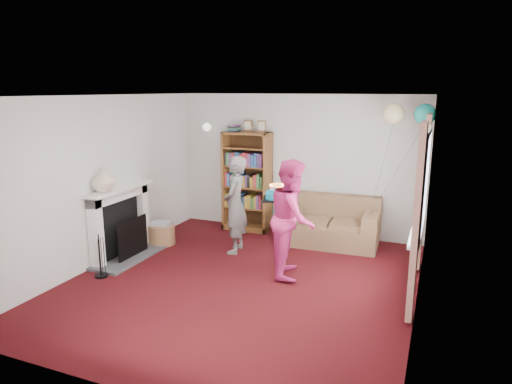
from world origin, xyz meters
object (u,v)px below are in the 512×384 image
at_px(bookcase, 248,182).
at_px(sofa, 332,226).
at_px(birthday_cake, 277,195).
at_px(person_magenta, 293,218).
at_px(person_striped, 235,205).

xyz_separation_m(bookcase, sofa, (1.67, -0.24, -0.59)).
height_order(sofa, birthday_cake, birthday_cake).
xyz_separation_m(sofa, person_magenta, (-0.23, -1.53, 0.52)).
relative_size(bookcase, person_striped, 1.30).
bearing_deg(person_striped, birthday_cake, 56.78).
bearing_deg(sofa, birthday_cake, -114.04).
xyz_separation_m(person_striped, birthday_cake, (0.83, -0.36, 0.31)).
bearing_deg(person_magenta, person_striped, 51.01).
relative_size(sofa, person_magenta, 0.93).
bearing_deg(person_striped, person_magenta, 54.83).
bearing_deg(person_magenta, birthday_cake, 45.88).
relative_size(bookcase, sofa, 1.33).
distance_m(person_magenta, birthday_cake, 0.43).
bearing_deg(birthday_cake, bookcase, 125.71).
relative_size(person_striped, person_magenta, 0.94).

